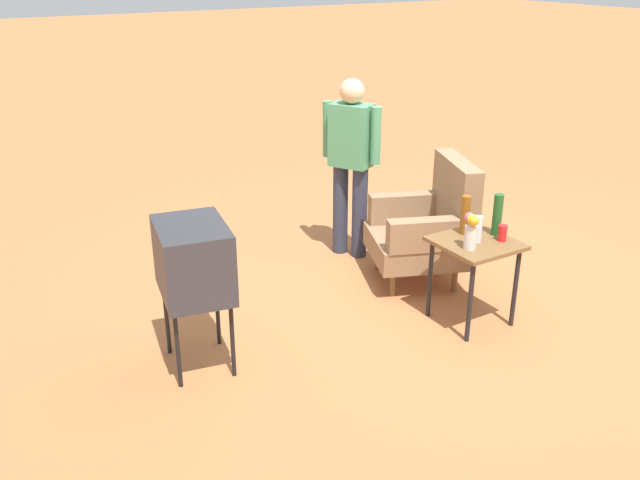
# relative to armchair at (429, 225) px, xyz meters

# --- Properties ---
(ground_plane) EXTENTS (60.00, 60.00, 0.00)m
(ground_plane) POSITION_rel_armchair_xyz_m (0.13, -0.13, -0.50)
(ground_plane) COLOR #B76B3D
(armchair) EXTENTS (0.99, 1.01, 1.06)m
(armchair) POSITION_rel_armchair_xyz_m (0.00, 0.00, 0.00)
(armchair) COLOR brown
(armchair) RESTS_ON ground
(side_table) EXTENTS (0.56, 0.56, 0.66)m
(side_table) POSITION_rel_armchair_xyz_m (0.75, -0.18, 0.06)
(side_table) COLOR black
(side_table) RESTS_ON ground
(tv_on_stand) EXTENTS (0.67, 0.54, 1.03)m
(tv_on_stand) POSITION_rel_armchair_xyz_m (0.27, -2.19, 0.28)
(tv_on_stand) COLOR black
(tv_on_stand) RESTS_ON ground
(person_standing) EXTENTS (0.51, 0.37, 1.64)m
(person_standing) POSITION_rel_armchair_xyz_m (-0.80, -0.28, 0.44)
(person_standing) COLOR #2D3347
(person_standing) RESTS_ON ground
(bottle_wine_green) EXTENTS (0.07, 0.07, 0.32)m
(bottle_wine_green) POSITION_rel_armchair_xyz_m (0.73, 0.03, 0.33)
(bottle_wine_green) COLOR #1E5623
(bottle_wine_green) RESTS_ON side_table
(bottle_tall_amber) EXTENTS (0.07, 0.07, 0.30)m
(bottle_tall_amber) POSITION_rel_armchair_xyz_m (0.59, -0.16, 0.32)
(bottle_tall_amber) COLOR brown
(bottle_tall_amber) RESTS_ON side_table
(bottle_short_clear) EXTENTS (0.06, 0.06, 0.20)m
(bottle_short_clear) POSITION_rel_armchair_xyz_m (0.76, -0.19, 0.27)
(bottle_short_clear) COLOR silver
(bottle_short_clear) RESTS_ON side_table
(soda_can_red) EXTENTS (0.07, 0.07, 0.12)m
(soda_can_red) POSITION_rel_armchair_xyz_m (0.84, -0.01, 0.23)
(soda_can_red) COLOR red
(soda_can_red) RESTS_ON side_table
(flower_vase) EXTENTS (0.15, 0.10, 0.27)m
(flower_vase) POSITION_rel_armchair_xyz_m (0.84, -0.32, 0.31)
(flower_vase) COLOR silver
(flower_vase) RESTS_ON side_table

